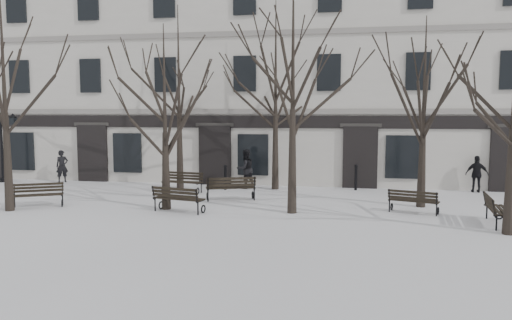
% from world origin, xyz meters
% --- Properties ---
extents(ground, '(100.00, 100.00, 0.00)m').
position_xyz_m(ground, '(0.00, 0.00, 0.00)').
color(ground, white).
rests_on(ground, ground).
extents(building, '(40.40, 10.20, 11.40)m').
position_xyz_m(building, '(0.00, 12.96, 5.52)').
color(building, beige).
rests_on(building, ground).
extents(tree_0, '(5.92, 5.92, 8.46)m').
position_xyz_m(tree_0, '(-9.16, 0.21, 5.29)').
color(tree_0, black).
rests_on(tree_0, ground).
extents(tree_1, '(4.70, 4.70, 6.71)m').
position_xyz_m(tree_1, '(-3.67, 1.48, 4.19)').
color(tree_1, black).
rests_on(tree_1, ground).
extents(tree_2, '(6.07, 6.07, 8.68)m').
position_xyz_m(tree_2, '(0.97, 1.58, 5.43)').
color(tree_2, black).
rests_on(tree_2, ground).
extents(tree_4, '(5.90, 5.90, 8.43)m').
position_xyz_m(tree_4, '(-4.82, 6.48, 5.27)').
color(tree_4, black).
rests_on(tree_4, ground).
extents(tree_5, '(6.02, 6.02, 8.60)m').
position_xyz_m(tree_5, '(-0.36, 6.92, 5.38)').
color(tree_5, black).
rests_on(tree_5, ground).
extents(tree_6, '(4.95, 4.95, 7.07)m').
position_xyz_m(tree_6, '(5.64, 3.57, 4.42)').
color(tree_6, black).
rests_on(tree_6, ground).
extents(bench_0, '(1.84, 1.38, 0.89)m').
position_xyz_m(bench_0, '(-8.57, 1.05, 0.49)').
color(bench_0, black).
rests_on(bench_0, ground).
extents(bench_1, '(1.97, 1.09, 0.94)m').
position_xyz_m(bench_1, '(-3.05, 0.96, 0.51)').
color(bench_1, black).
rests_on(bench_1, ground).
extents(bench_2, '(1.78, 1.12, 0.85)m').
position_xyz_m(bench_2, '(5.18, 2.21, 0.46)').
color(bench_2, black).
rests_on(bench_2, ground).
extents(bench_3, '(1.87, 0.92, 0.91)m').
position_xyz_m(bench_3, '(-4.31, 5.31, 0.49)').
color(bench_3, black).
rests_on(bench_3, ground).
extents(bench_4, '(2.07, 1.32, 0.99)m').
position_xyz_m(bench_4, '(-1.72, 3.64, 0.54)').
color(bench_4, black).
rests_on(bench_4, ground).
extents(bench_5, '(0.87, 1.93, 0.94)m').
position_xyz_m(bench_5, '(7.52, 0.85, 0.51)').
color(bench_5, black).
rests_on(bench_5, ground).
extents(lamp_post, '(1.09, 0.41, 3.49)m').
position_xyz_m(lamp_post, '(-14.16, 6.86, 2.02)').
color(lamp_post, black).
rests_on(lamp_post, ground).
extents(bollard_a, '(0.15, 0.15, 1.15)m').
position_xyz_m(bollard_a, '(-2.61, 6.35, 0.62)').
color(bollard_a, black).
rests_on(bollard_a, ground).
extents(bollard_b, '(0.15, 0.15, 1.18)m').
position_xyz_m(bollard_b, '(3.31, 7.25, 0.63)').
color(bollard_b, black).
rests_on(bollard_b, ground).
extents(pedestrian_a, '(0.71, 0.69, 1.64)m').
position_xyz_m(pedestrian_a, '(-11.39, 7.35, 0.00)').
color(pedestrian_a, black).
rests_on(pedestrian_a, ground).
extents(pedestrian_b, '(1.13, 1.12, 1.84)m').
position_xyz_m(pedestrian_b, '(-1.76, 6.85, 0.00)').
color(pedestrian_b, black).
rests_on(pedestrian_b, ground).
extents(pedestrian_c, '(0.99, 0.47, 1.64)m').
position_xyz_m(pedestrian_c, '(8.59, 7.56, 0.00)').
color(pedestrian_c, black).
rests_on(pedestrian_c, ground).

